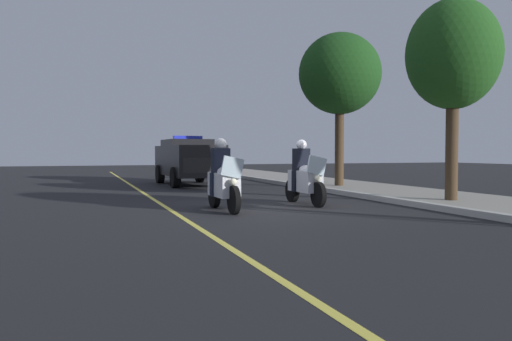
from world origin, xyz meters
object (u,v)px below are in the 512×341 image
(police_motorcycle_lead_right, at_px, (304,178))
(police_suv, at_px, (188,159))
(tree_far_back, at_px, (340,74))
(police_motorcycle_lead_left, at_px, (223,181))
(cyclist_background, at_px, (224,163))
(tree_mid_block, at_px, (453,56))

(police_motorcycle_lead_right, bearing_deg, police_suv, -171.70)
(police_suv, xyz_separation_m, tree_far_back, (3.74, 5.05, 3.25))
(police_motorcycle_lead_left, height_order, police_suv, police_suv)
(police_motorcycle_lead_right, distance_m, cyclist_background, 12.10)
(tree_mid_block, height_order, tree_far_back, tree_far_back)
(police_motorcycle_lead_right, distance_m, tree_far_back, 7.22)
(police_suv, bearing_deg, police_motorcycle_lead_right, 8.30)
(police_motorcycle_lead_right, height_order, police_suv, police_suv)
(police_motorcycle_lead_left, xyz_separation_m, police_motorcycle_lead_right, (-0.62, 2.40, 0.00))
(police_motorcycle_lead_right, bearing_deg, tree_mid_block, 73.69)
(tree_mid_block, bearing_deg, police_motorcycle_lead_left, -94.52)
(police_motorcycle_lead_right, distance_m, tree_mid_block, 5.12)
(tree_far_back, bearing_deg, cyclist_background, -160.20)
(police_suv, relative_size, cyclist_background, 2.82)
(police_motorcycle_lead_left, xyz_separation_m, tree_far_back, (-5.60, 6.18, 3.62))
(cyclist_background, height_order, tree_mid_block, tree_mid_block)
(police_motorcycle_lead_right, xyz_separation_m, police_suv, (-8.71, -1.27, 0.37))
(cyclist_background, bearing_deg, police_motorcycle_lead_right, -5.86)
(tree_mid_block, bearing_deg, police_motorcycle_lead_right, -106.31)
(police_suv, height_order, cyclist_background, police_suv)
(police_motorcycle_lead_right, bearing_deg, police_motorcycle_lead_left, -75.43)
(police_motorcycle_lead_right, height_order, cyclist_background, police_motorcycle_lead_right)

